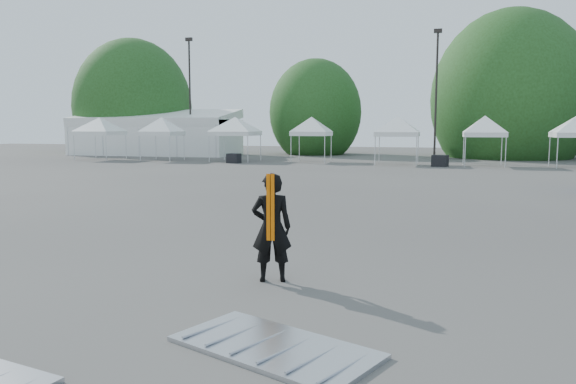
# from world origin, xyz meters

# --- Properties ---
(ground) EXTENTS (120.00, 120.00, 0.00)m
(ground) POSITION_xyz_m (0.00, 0.00, 0.00)
(ground) COLOR #474442
(ground) RESTS_ON ground
(marquee) EXTENTS (15.00, 6.25, 4.23)m
(marquee) POSITION_xyz_m (-22.00, 35.00, 1.97)
(marquee) COLOR white
(marquee) RESTS_ON ground
(light_pole_west) EXTENTS (0.60, 0.25, 10.30)m
(light_pole_west) POSITION_xyz_m (-18.00, 34.00, 5.77)
(light_pole_west) COLOR black
(light_pole_west) RESTS_ON ground
(light_pole_east) EXTENTS (0.60, 0.25, 9.80)m
(light_pole_east) POSITION_xyz_m (3.00, 32.00, 5.52)
(light_pole_east) COLOR black
(light_pole_east) RESTS_ON ground
(tree_far_w) EXTENTS (4.80, 4.80, 7.30)m
(tree_far_w) POSITION_xyz_m (-26.00, 38.00, 4.54)
(tree_far_w) COLOR #382314
(tree_far_w) RESTS_ON ground
(tree_mid_w) EXTENTS (4.16, 4.16, 6.33)m
(tree_mid_w) POSITION_xyz_m (-8.00, 40.00, 3.93)
(tree_mid_w) COLOR #382314
(tree_mid_w) RESTS_ON ground
(tree_mid_e) EXTENTS (5.12, 5.12, 7.79)m
(tree_mid_e) POSITION_xyz_m (9.00, 39.00, 4.84)
(tree_mid_e) COLOR #382314
(tree_mid_e) RESTS_ON ground
(tent_a) EXTENTS (4.27, 4.27, 3.88)m
(tent_a) POSITION_xyz_m (-22.58, 27.08, 3.06)
(tent_a) COLOR silver
(tent_a) RESTS_ON ground
(tent_b) EXTENTS (3.74, 3.74, 3.88)m
(tent_b) POSITION_xyz_m (-17.19, 27.13, 3.06)
(tent_b) COLOR silver
(tent_b) RESTS_ON ground
(tent_c) EXTENTS (4.56, 4.56, 3.88)m
(tent_c) POSITION_xyz_m (-11.56, 28.02, 3.06)
(tent_c) COLOR silver
(tent_c) RESTS_ON ground
(tent_d) EXTENTS (3.83, 3.83, 3.88)m
(tent_d) POSITION_xyz_m (-5.85, 28.85, 3.06)
(tent_d) COLOR silver
(tent_d) RESTS_ON ground
(tent_e) EXTENTS (4.15, 4.15, 3.88)m
(tent_e) POSITION_xyz_m (0.53, 27.49, 3.06)
(tent_e) COLOR silver
(tent_e) RESTS_ON ground
(tent_f) EXTENTS (3.77, 3.77, 3.88)m
(tent_f) POSITION_xyz_m (6.21, 27.26, 3.06)
(tent_f) COLOR silver
(tent_f) RESTS_ON ground
(man) EXTENTS (0.79, 0.64, 1.86)m
(man) POSITION_xyz_m (0.67, -3.07, 0.93)
(man) COLOR black
(man) RESTS_ON ground
(barrier_mid) EXTENTS (2.72, 2.07, 0.08)m
(barrier_mid) POSITION_xyz_m (1.56, -5.90, 0.04)
(barrier_mid) COLOR #ADAFB5
(barrier_mid) RESTS_ON ground
(crate_west) EXTENTS (1.00, 0.84, 0.69)m
(crate_west) POSITION_xyz_m (-10.85, 25.75, 0.34)
(crate_west) COLOR black
(crate_west) RESTS_ON ground
(crate_mid) EXTENTS (1.13, 0.97, 0.75)m
(crate_mid) POSITION_xyz_m (3.43, 26.02, 0.38)
(crate_mid) COLOR black
(crate_mid) RESTS_ON ground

